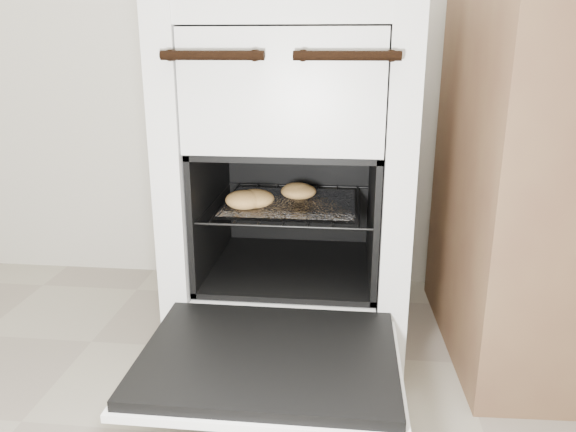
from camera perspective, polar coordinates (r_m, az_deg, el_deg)
name	(u,v)px	position (r m, az deg, el deg)	size (l,w,h in m)	color
stove	(294,184)	(1.51, 0.58, 3.31)	(0.58, 0.64, 0.89)	silver
oven_door	(269,359)	(1.15, -1.94, -14.36)	(0.52, 0.40, 0.04)	black
oven_rack	(291,204)	(1.46, 0.33, 1.27)	(0.42, 0.40, 0.01)	black
foil_sheet	(290,203)	(1.44, 0.25, 1.29)	(0.33, 0.29, 0.01)	white
baked_rolls	(271,195)	(1.42, -1.71, 2.11)	(0.24, 0.22, 0.04)	#E1AF5A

